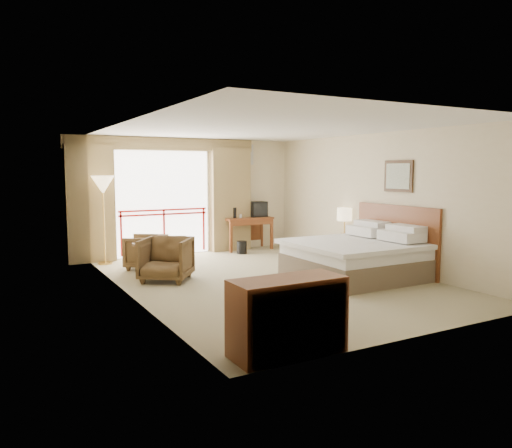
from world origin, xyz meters
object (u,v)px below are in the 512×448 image
table_lamp (345,215)px  armchair_far (146,268)px  desk (246,224)px  floor_lamp (103,188)px  bed (357,257)px  armchair_near (166,281)px  dresser (288,316)px  nightstand (345,248)px  side_table (147,253)px  tv (258,209)px  wastebasket (242,247)px

table_lamp → armchair_far: size_ratio=0.78×
desk → floor_lamp: floor_lamp is taller
bed → floor_lamp: floor_lamp is taller
armchair_near → dresser: 4.08m
nightstand → table_lamp: table_lamp is taller
table_lamp → desk: 2.70m
table_lamp → side_table: 4.29m
tv → wastebasket: bearing=-154.0°
bed → wastebasket: (-0.64, 3.35, -0.23)m
tv → table_lamp: bearing=-79.4°
desk → wastebasket: 0.84m
wastebasket → dresser: size_ratio=0.24×
desk → armchair_far: size_ratio=1.64×
table_lamp → tv: size_ratio=1.38×
bed → side_table: bed is taller
table_lamp → wastebasket: size_ratio=1.97×
armchair_far → floor_lamp: size_ratio=0.40×
wastebasket → armchair_near: bearing=-142.5°
bed → side_table: (-3.26, 2.23, 0.02)m
armchair_far → tv: bearing=143.7°
desk → armchair_near: bearing=-143.4°
bed → tv: (0.06, 3.85, 0.62)m
bed → armchair_far: 4.15m
tv → armchair_near: 4.14m
armchair_far → armchair_near: armchair_near is taller
table_lamp → side_table: bearing=170.1°
floor_lamp → dresser: 6.37m
table_lamp → armchair_far: 4.35m
armchair_far → side_table: 0.62m
desk → tv: tv is taller
wastebasket → armchair_far: 2.59m
floor_lamp → dresser: (0.58, -6.23, -1.18)m
desk → side_table: size_ratio=2.10×
bed → tv: size_ratio=5.03×
table_lamp → tv: bearing=110.1°
side_table → dresser: size_ratio=0.47×
table_lamp → tv: tv is taller
table_lamp → bed: bearing=-121.6°
table_lamp → floor_lamp: 5.16m
dresser → armchair_far: bearing=94.6°
table_lamp → dresser: table_lamp is taller
floor_lamp → tv: bearing=3.8°
bed → armchair_near: (-3.15, 1.43, -0.38)m
tv → dresser: tv is taller
table_lamp → armchair_near: (-4.07, -0.07, -1.00)m
nightstand → dresser: dresser is taller
table_lamp → floor_lamp: (-4.67, 2.10, 0.59)m
armchair_near → dresser: dresser is taller
armchair_far → floor_lamp: (-0.61, 0.91, 1.59)m
bed → desk: bed is taller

